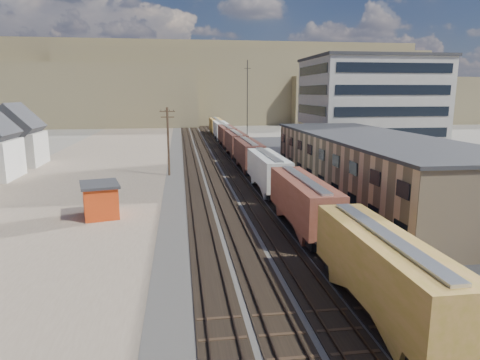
{
  "coord_description": "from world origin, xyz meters",
  "views": [
    {
      "loc": [
        -6.82,
        -20.93,
        12.0
      ],
      "look_at": [
        -0.65,
        22.78,
        3.0
      ],
      "focal_mm": 32.0,
      "sensor_mm": 36.0,
      "label": 1
    }
  ],
  "objects": [
    {
      "name": "office_tower",
      "position": [
        27.95,
        54.95,
        9.26
      ],
      "size": [
        22.6,
        18.6,
        18.45
      ],
      "color": "#9E998E",
      "rests_on": "ground"
    },
    {
      "name": "freight_train",
      "position": [
        3.8,
        52.43,
        2.79
      ],
      "size": [
        3.0,
        119.74,
        4.46
      ],
      "color": "black",
      "rests_on": "ground"
    },
    {
      "name": "rail_tracks",
      "position": [
        -0.55,
        50.0,
        0.11
      ],
      "size": [
        11.4,
        200.0,
        0.24
      ],
      "color": "black",
      "rests_on": "ground"
    },
    {
      "name": "ground",
      "position": [
        0.0,
        0.0,
        0.0
      ],
      "size": [
        300.0,
        300.0,
        0.0
      ],
      "primitive_type": "plane",
      "color": "#6B6356",
      "rests_on": "ground"
    },
    {
      "name": "maintenance_shed",
      "position": [
        -14.73,
        21.41,
        1.72
      ],
      "size": [
        4.54,
        5.31,
        3.37
      ],
      "color": "red",
      "rests_on": "ground"
    },
    {
      "name": "warehouse",
      "position": [
        14.98,
        25.0,
        3.65
      ],
      "size": [
        12.4,
        40.4,
        7.25
      ],
      "color": "tan",
      "rests_on": "ground"
    },
    {
      "name": "parked_car_blue",
      "position": [
        23.7,
        56.05,
        0.68
      ],
      "size": [
        4.19,
        5.35,
        1.35
      ],
      "primitive_type": "imported",
      "rotation": [
        0.0,
        0.0,
        0.47
      ],
      "color": "navy",
      "rests_on": "ground"
    },
    {
      "name": "hills_north",
      "position": [
        0.17,
        167.92,
        14.1
      ],
      "size": [
        265.0,
        80.0,
        32.0
      ],
      "color": "brown",
      "rests_on": "ground"
    },
    {
      "name": "utility_pole_north",
      "position": [
        -8.5,
        42.0,
        5.3
      ],
      "size": [
        2.2,
        0.32,
        10.0
      ],
      "color": "#382619",
      "rests_on": "ground"
    },
    {
      "name": "radio_mast",
      "position": [
        6.0,
        60.0,
        9.12
      ],
      "size": [
        1.2,
        0.16,
        18.0
      ],
      "color": "black",
      "rests_on": "ground"
    },
    {
      "name": "dirt_yard",
      "position": [
        -20.0,
        40.0,
        0.01
      ],
      "size": [
        24.0,
        180.0,
        0.03
      ],
      "primitive_type": "cube",
      "color": "#7E6956",
      "rests_on": "ground"
    },
    {
      "name": "asphalt_lot",
      "position": [
        22.0,
        35.0,
        0.02
      ],
      "size": [
        26.0,
        120.0,
        0.04
      ],
      "primitive_type": "cube",
      "color": "#232326",
      "rests_on": "ground"
    },
    {
      "name": "parked_car_far",
      "position": [
        33.99,
        46.78,
        0.74
      ],
      "size": [
        2.96,
        4.69,
        1.49
      ],
      "primitive_type": "imported",
      "rotation": [
        0.0,
        0.0,
        -0.3
      ],
      "color": "white",
      "rests_on": "ground"
    },
    {
      "name": "ballast_bed",
      "position": [
        0.0,
        50.0,
        0.03
      ],
      "size": [
        18.0,
        200.0,
        0.06
      ],
      "primitive_type": "cube",
      "color": "#4C4742",
      "rests_on": "ground"
    }
  ]
}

